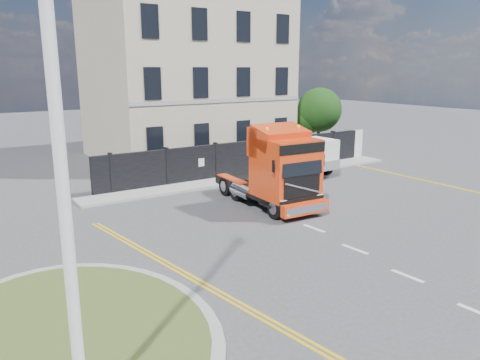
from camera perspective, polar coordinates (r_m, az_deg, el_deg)
ground at (r=17.25m, az=0.78°, el=-7.35°), size 120.00×120.00×0.00m
traffic_island at (r=12.16m, az=-19.99°, el=-17.25°), size 6.80×6.80×0.17m
hoarding_fence at (r=27.73m, az=1.58°, el=2.80°), size 18.80×0.25×2.00m
georgian_building at (r=33.43m, az=-6.72°, el=12.76°), size 12.30×10.30×12.80m
tree at (r=34.73m, az=9.39°, el=8.19°), size 3.20×3.20×4.80m
pavement_far at (r=26.90m, az=1.70°, el=0.42°), size 20.00×1.60×0.12m
truck at (r=20.80m, az=4.62°, el=0.93°), size 2.57×6.18×3.64m
flatbed_pickup at (r=27.60m, az=8.09°, el=3.01°), size 2.37×5.34×2.20m
lamppost_island at (r=7.63m, az=-21.08°, el=2.45°), size 0.28×0.57×9.20m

